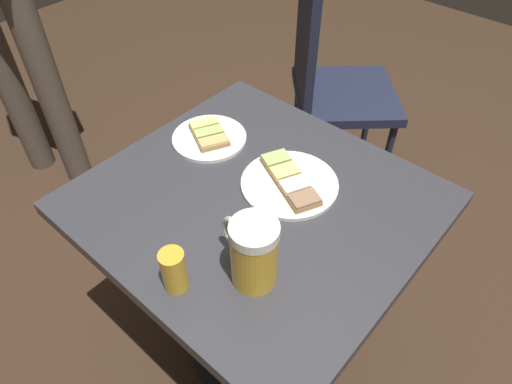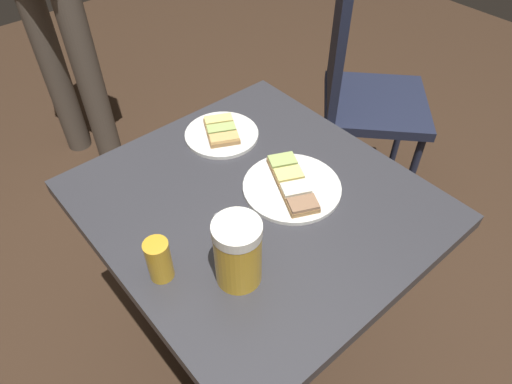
{
  "view_description": "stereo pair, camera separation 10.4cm",
  "coord_description": "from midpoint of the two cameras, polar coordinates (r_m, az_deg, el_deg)",
  "views": [
    {
      "loc": [
        -0.49,
        0.55,
        1.47
      ],
      "look_at": [
        0.0,
        0.0,
        0.73
      ],
      "focal_mm": 32.1,
      "sensor_mm": 36.0,
      "label": 1
    },
    {
      "loc": [
        -0.56,
        0.48,
        1.47
      ],
      "look_at": [
        0.0,
        0.0,
        0.73
      ],
      "focal_mm": 32.1,
      "sensor_mm": 36.0,
      "label": 2
    }
  ],
  "objects": [
    {
      "name": "ground_plane",
      "position": [
        1.64,
        1.91,
        -18.38
      ],
      "size": [
        6.0,
        6.0,
        0.0
      ],
      "primitive_type": "plane",
      "color": "#382619"
    },
    {
      "name": "cafe_table",
      "position": [
        1.17,
        2.55,
        -6.31
      ],
      "size": [
        0.75,
        0.7,
        0.71
      ],
      "color": "black",
      "rests_on": "ground_plane"
    },
    {
      "name": "plate_near",
      "position": [
        1.08,
        7.27,
        0.63
      ],
      "size": [
        0.23,
        0.23,
        0.03
      ],
      "color": "white",
      "rests_on": "cafe_table"
    },
    {
      "name": "plate_far",
      "position": [
        1.22,
        -1.86,
        7.24
      ],
      "size": [
        0.2,
        0.2,
        0.03
      ],
      "color": "white",
      "rests_on": "cafe_table"
    },
    {
      "name": "beer_mug",
      "position": [
        0.86,
        1.07,
        -7.53
      ],
      "size": [
        0.15,
        0.09,
        0.15
      ],
      "color": "gold",
      "rests_on": "cafe_table"
    },
    {
      "name": "beer_glass_small",
      "position": [
        0.89,
        -8.73,
        -8.56
      ],
      "size": [
        0.05,
        0.05,
        0.1
      ],
      "primitive_type": "cylinder",
      "color": "gold",
      "rests_on": "cafe_table"
    },
    {
      "name": "cafe_chair",
      "position": [
        1.77,
        14.46,
        12.73
      ],
      "size": [
        0.54,
        0.54,
        0.97
      ],
      "rotation": [
        0.0,
        0.0,
        2.32
      ],
      "color": "#1E2338",
      "rests_on": "ground_plane"
    }
  ]
}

